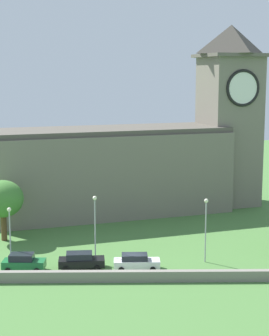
# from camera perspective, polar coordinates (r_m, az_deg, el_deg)

# --- Properties ---
(ground_plane) EXTENTS (200.00, 200.00, 0.00)m
(ground_plane) POSITION_cam_1_polar(r_m,az_deg,el_deg) (72.21, -0.51, -6.43)
(ground_plane) COLOR #477538
(church) EXTENTS (41.25, 21.72, 27.21)m
(church) POSITION_cam_1_polar(r_m,az_deg,el_deg) (81.60, 1.09, 1.38)
(church) COLOR slate
(church) RESTS_ON ground
(quay_barrier) EXTENTS (53.21, 0.70, 1.08)m
(quay_barrier) POSITION_cam_1_polar(r_m,az_deg,el_deg) (55.04, -0.39, -11.01)
(quay_barrier) COLOR gray
(quay_barrier) RESTS_ON ground
(car_green) EXTENTS (4.35, 2.21, 1.86)m
(car_green) POSITION_cam_1_polar(r_m,az_deg,el_deg) (58.71, -11.30, -9.46)
(car_green) COLOR #1E6B38
(car_green) RESTS_ON ground
(car_black) EXTENTS (4.85, 2.46, 1.75)m
(car_black) POSITION_cam_1_polar(r_m,az_deg,el_deg) (58.55, -5.50, -9.41)
(car_black) COLOR black
(car_black) RESTS_ON ground
(car_white) EXTENTS (4.75, 2.05, 1.66)m
(car_white) POSITION_cam_1_polar(r_m,az_deg,el_deg) (58.10, 0.18, -9.57)
(car_white) COLOR silver
(car_white) RESTS_ON ground
(streetlamp_west_mid) EXTENTS (0.44, 0.44, 6.34)m
(streetlamp_west_mid) POSITION_cam_1_polar(r_m,az_deg,el_deg) (59.43, -12.64, -5.88)
(streetlamp_west_mid) COLOR #9EA0A5
(streetlamp_west_mid) RESTS_ON ground
(streetlamp_central) EXTENTS (0.44, 0.44, 7.31)m
(streetlamp_central) POSITION_cam_1_polar(r_m,az_deg,el_deg) (59.07, -4.07, -5.21)
(streetlamp_central) COLOR #9EA0A5
(streetlamp_central) RESTS_ON ground
(streetlamp_east_mid) EXTENTS (0.44, 0.44, 6.96)m
(streetlamp_east_mid) POSITION_cam_1_polar(r_m,az_deg,el_deg) (59.77, 7.31, -5.29)
(streetlamp_east_mid) COLOR #9EA0A5
(streetlamp_east_mid) RESTS_ON ground
(tree_riverside_east) EXTENTS (4.97, 4.97, 7.39)m
(tree_riverside_east) POSITION_cam_1_polar(r_m,az_deg,el_deg) (68.76, -13.32, -3.12)
(tree_riverside_east) COLOR brown
(tree_riverside_east) RESTS_ON ground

